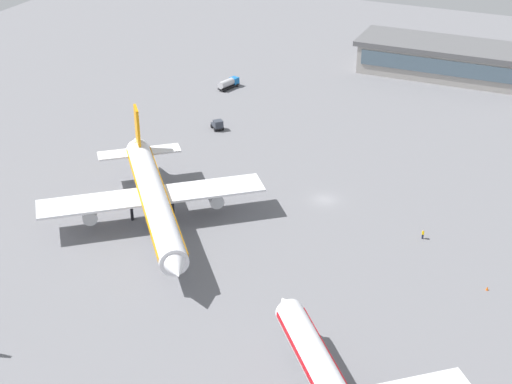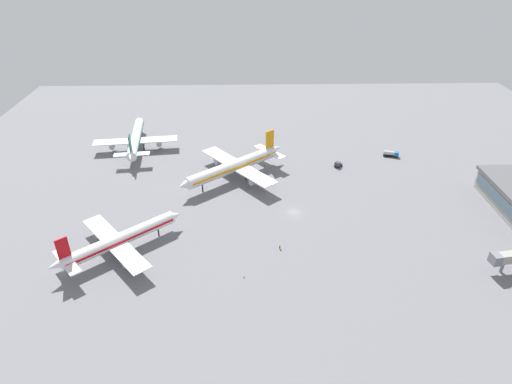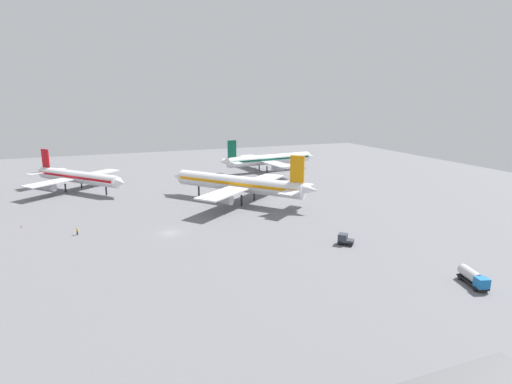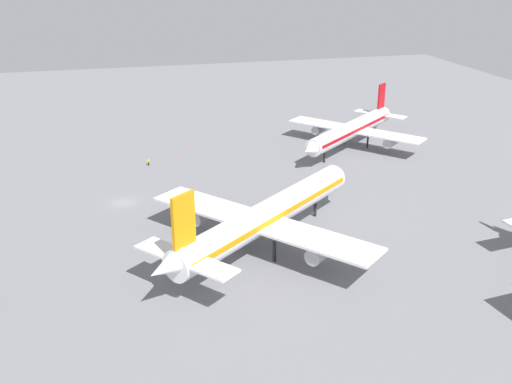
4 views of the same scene
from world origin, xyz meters
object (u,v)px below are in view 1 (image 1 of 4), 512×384
object	(u,v)px
airplane_taxiing	(153,198)
fuel_truck	(229,83)
safety_cone_near_gate	(487,288)
ground_crew_worker	(423,234)
baggage_tug	(218,125)

from	to	relation	value
airplane_taxiing	fuel_truck	size ratio (longest dim) A/B	6.30
fuel_truck	safety_cone_near_gate	world-z (taller)	fuel_truck
fuel_truck	ground_crew_worker	world-z (taller)	fuel_truck
ground_crew_worker	safety_cone_near_gate	bearing A→B (deg)	102.91
safety_cone_near_gate	airplane_taxiing	bearing A→B (deg)	3.61
fuel_truck	baggage_tug	size ratio (longest dim) A/B	1.77
fuel_truck	ground_crew_worker	size ratio (longest dim) A/B	3.94
baggage_tug	ground_crew_worker	size ratio (longest dim) A/B	2.23
airplane_taxiing	safety_cone_near_gate	world-z (taller)	airplane_taxiing
airplane_taxiing	baggage_tug	xyz separation A→B (m)	(8.61, -42.21, -4.35)
fuel_truck	safety_cone_near_gate	bearing A→B (deg)	-114.64
baggage_tug	ground_crew_worker	bearing A→B (deg)	16.22
airplane_taxiing	safety_cone_near_gate	bearing A→B (deg)	54.64
ground_crew_worker	safety_cone_near_gate	size ratio (longest dim) A/B	2.78
ground_crew_worker	airplane_taxiing	bearing A→B (deg)	-17.96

